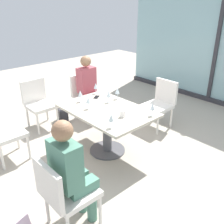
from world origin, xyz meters
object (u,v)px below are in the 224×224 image
object	(u,v)px
person_front_right	(71,170)
wine_glass_2	(152,107)
chair_front_left	(0,132)
wine_glass_6	(80,94)
wine_glass_0	(117,91)
handbag_1	(63,115)
person_far_left	(89,86)
wine_glass_3	(111,118)
chair_front_right	(63,191)
wine_glass_4	(109,94)
chair_near_window	(161,101)
chair_far_left	(86,94)
chair_side_end	(38,101)
wine_glass_1	(96,86)
dining_table_main	(107,119)
wine_glass_5	(88,100)
coffee_cup	(122,114)
cell_phone_on_table	(97,97)

from	to	relation	value
person_front_right	wine_glass_2	xyz separation A→B (m)	(-0.24, 1.52, 0.16)
chair_front_left	wine_glass_6	world-z (taller)	wine_glass_6
wine_glass_0	handbag_1	world-z (taller)	wine_glass_0
wine_glass_0	person_front_right	bearing A→B (deg)	-57.19
person_far_left	wine_glass_3	size ratio (longest dim) A/B	6.81
handbag_1	wine_glass_2	bearing A→B (deg)	28.34
chair_front_right	wine_glass_3	distance (m)	1.09
chair_front_left	wine_glass_4	world-z (taller)	wine_glass_4
chair_front_right	handbag_1	bearing A→B (deg)	148.34
wine_glass_6	handbag_1	world-z (taller)	wine_glass_6
chair_front_right	chair_near_window	world-z (taller)	same
chair_far_left	chair_side_end	size ratio (longest dim) A/B	1.00
wine_glass_2	wine_glass_1	bearing A→B (deg)	-179.23
chair_far_left	wine_glass_3	xyz separation A→B (m)	(1.70, -0.86, 0.37)
dining_table_main	wine_glass_2	bearing A→B (deg)	28.17
wine_glass_5	coffee_cup	xyz separation A→B (m)	(0.54, 0.17, -0.09)
chair_front_right	coffee_cup	bearing A→B (deg)	110.60
wine_glass_5	cell_phone_on_table	bearing A→B (deg)	126.33
wine_glass_0	wine_glass_2	xyz separation A→B (m)	(0.80, -0.08, 0.00)
wine_glass_1	wine_glass_4	size ratio (longest dim) A/B	1.00
dining_table_main	person_far_left	xyz separation A→B (m)	(-1.12, 0.52, 0.14)
chair_far_left	coffee_cup	size ratio (longest dim) A/B	9.67
chair_far_left	chair_side_end	world-z (taller)	same
dining_table_main	chair_far_left	size ratio (longest dim) A/B	1.60
chair_far_left	wine_glass_5	bearing A→B (deg)	-34.58
dining_table_main	coffee_cup	distance (m)	0.41
wine_glass_1	coffee_cup	world-z (taller)	wine_glass_1
wine_glass_1	chair_far_left	bearing A→B (deg)	160.01
wine_glass_3	chair_far_left	bearing A→B (deg)	153.16
dining_table_main	wine_glass_0	distance (m)	0.54
dining_table_main	wine_glass_3	world-z (taller)	wine_glass_3
wine_glass_0	wine_glass_6	size ratio (longest dim) A/B	1.00
chair_far_left	wine_glass_4	xyz separation A→B (m)	(1.05, -0.32, 0.37)
wine_glass_0	wine_glass_1	xyz separation A→B (m)	(-0.43, -0.10, 0.00)
chair_far_left	wine_glass_6	size ratio (longest dim) A/B	4.70
wine_glass_3	wine_glass_5	distance (m)	0.69
wine_glass_1	wine_glass_4	xyz separation A→B (m)	(0.45, -0.10, 0.00)
wine_glass_4	wine_glass_0	bearing A→B (deg)	95.78
dining_table_main	chair_far_left	distance (m)	1.34
chair_far_left	wine_glass_2	distance (m)	1.87
wine_glass_6	person_front_right	bearing A→B (deg)	-39.12
chair_front_left	person_far_left	distance (m)	1.86
wine_glass_0	cell_phone_on_table	bearing A→B (deg)	-142.70
wine_glass_5	handbag_1	xyz separation A→B (m)	(-1.18, 0.24, -0.72)
person_front_right	wine_glass_1	xyz separation A→B (m)	(-1.46, 1.50, 0.16)
chair_front_right	wine_glass_6	size ratio (longest dim) A/B	4.70
chair_near_window	cell_phone_on_table	bearing A→B (deg)	-113.25
wine_glass_1	wine_glass_6	distance (m)	0.43
wine_glass_0	cell_phone_on_table	xyz separation A→B (m)	(-0.28, -0.21, -0.13)
chair_front_right	wine_glass_5	xyz separation A→B (m)	(-1.03, 1.12, 0.37)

